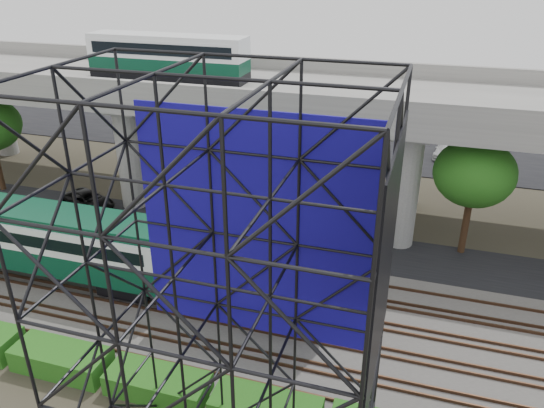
% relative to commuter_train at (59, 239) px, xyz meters
% --- Properties ---
extents(ground, '(140.00, 140.00, 0.00)m').
position_rel_commuter_train_xyz_m(ground, '(8.48, -2.00, -2.88)').
color(ground, '#474233').
rests_on(ground, ground).
extents(ballast_bed, '(90.00, 12.00, 0.20)m').
position_rel_commuter_train_xyz_m(ballast_bed, '(8.48, 0.00, -2.78)').
color(ballast_bed, slate).
rests_on(ballast_bed, ground).
extents(service_road, '(90.00, 5.00, 0.08)m').
position_rel_commuter_train_xyz_m(service_road, '(8.48, 8.50, -2.84)').
color(service_road, black).
rests_on(service_road, ground).
extents(parking_lot, '(90.00, 18.00, 0.08)m').
position_rel_commuter_train_xyz_m(parking_lot, '(8.48, 32.00, -2.84)').
color(parking_lot, black).
rests_on(parking_lot, ground).
extents(harbor_water, '(140.00, 40.00, 0.03)m').
position_rel_commuter_train_xyz_m(harbor_water, '(8.48, 54.00, -2.87)').
color(harbor_water, slate).
rests_on(harbor_water, ground).
extents(rail_tracks, '(90.00, 9.52, 0.16)m').
position_rel_commuter_train_xyz_m(rail_tracks, '(8.48, -0.00, -2.60)').
color(rail_tracks, '#472D1E').
rests_on(rail_tracks, ballast_bed).
extents(commuter_train, '(29.30, 3.06, 4.30)m').
position_rel_commuter_train_xyz_m(commuter_train, '(0.00, 0.00, 0.00)').
color(commuter_train, black).
rests_on(commuter_train, rail_tracks).
extents(overpass, '(80.00, 12.00, 12.40)m').
position_rel_commuter_train_xyz_m(overpass, '(7.89, 14.00, 5.33)').
color(overpass, '#9E9B93').
rests_on(overpass, ground).
extents(scaffold_tower, '(9.36, 6.36, 15.00)m').
position_rel_commuter_train_xyz_m(scaffold_tower, '(14.35, -9.98, 4.59)').
color(scaffold_tower, black).
rests_on(scaffold_tower, ground).
extents(hedge_strip, '(34.60, 1.80, 1.20)m').
position_rel_commuter_train_xyz_m(hedge_strip, '(9.48, -6.30, -2.32)').
color(hedge_strip, '#1A5814').
rests_on(hedge_strip, ground).
extents(trees, '(40.94, 16.94, 7.69)m').
position_rel_commuter_train_xyz_m(trees, '(3.81, 14.17, 2.69)').
color(trees, '#382314').
rests_on(trees, ground).
extents(suv, '(4.90, 3.43, 1.24)m').
position_rel_commuter_train_xyz_m(suv, '(-4.64, 9.10, -2.18)').
color(suv, black).
rests_on(suv, service_road).
extents(parked_cars, '(34.14, 9.89, 1.32)m').
position_rel_commuter_train_xyz_m(parked_cars, '(9.86, 31.70, -2.17)').
color(parked_cars, silver).
rests_on(parked_cars, parking_lot).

